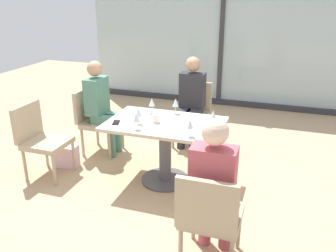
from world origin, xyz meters
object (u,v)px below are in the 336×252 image
(person_front_right, at_px, (214,184))
(wine_glass_0, at_px, (138,113))
(coffee_cup, at_px, (156,119))
(wine_glass_2, at_px, (152,102))
(cell_phone_on_table, at_px, (116,123))
(chair_front_right, at_px, (210,214))
(chair_side_end, at_px, (40,136))
(person_near_window, at_px, (191,98))
(dining_table_main, at_px, (165,138))
(person_far_left, at_px, (101,104))
(wine_glass_1, at_px, (190,124))
(wine_glass_5, at_px, (213,115))
(handbag_1, at_px, (66,156))
(chair_far_left, at_px, (95,117))
(chair_near_window, at_px, (193,110))
(wine_glass_4, at_px, (136,118))
(wine_glass_3, at_px, (176,103))

(person_front_right, relative_size, wine_glass_0, 6.81)
(wine_glass_0, distance_m, coffee_cup, 0.21)
(wine_glass_2, distance_m, cell_phone_on_table, 0.52)
(chair_front_right, bearing_deg, person_front_right, 90.00)
(chair_side_end, xyz_separation_m, person_near_window, (1.45, 1.42, 0.20))
(dining_table_main, relative_size, person_far_left, 1.02)
(dining_table_main, distance_m, wine_glass_1, 0.57)
(wine_glass_5, relative_size, handbag_1, 0.62)
(wine_glass_1, bearing_deg, wine_glass_5, 64.40)
(chair_far_left, bearing_deg, coffee_cup, -25.48)
(chair_side_end, height_order, coffee_cup, chair_side_end)
(dining_table_main, relative_size, chair_front_right, 1.48)
(chair_near_window, distance_m, person_far_left, 1.30)
(chair_near_window, distance_m, wine_glass_5, 1.33)
(person_front_right, height_order, wine_glass_4, person_front_right)
(person_near_window, xyz_separation_m, wine_glass_5, (0.53, -1.06, 0.16))
(person_far_left, bearing_deg, chair_side_end, -116.38)
(dining_table_main, xyz_separation_m, person_far_left, (-1.05, 0.48, 0.16))
(wine_glass_0, relative_size, handbag_1, 0.62)
(dining_table_main, bearing_deg, chair_side_end, -167.65)
(wine_glass_0, bearing_deg, wine_glass_3, 59.33)
(wine_glass_4, bearing_deg, cell_phone_on_table, 159.86)
(person_far_left, distance_m, wine_glass_1, 1.62)
(wine_glass_3, bearing_deg, wine_glass_1, -61.02)
(chair_far_left, distance_m, wine_glass_2, 1.01)
(wine_glass_0, xyz_separation_m, handbag_1, (-1.05, 0.08, -0.72))
(wine_glass_3, bearing_deg, dining_table_main, -93.26)
(dining_table_main, height_order, wine_glass_4, wine_glass_4)
(chair_near_window, distance_m, wine_glass_1, 1.59)
(chair_side_end, bearing_deg, wine_glass_2, 25.27)
(chair_near_window, xyz_separation_m, coffee_cup, (-0.10, -1.24, 0.28))
(person_near_window, xyz_separation_m, handbag_1, (-1.31, -1.16, -0.56))
(dining_table_main, bearing_deg, cell_phone_on_table, -159.57)
(wine_glass_2, bearing_deg, chair_near_window, 75.37)
(wine_glass_1, distance_m, coffee_cup, 0.54)
(chair_far_left, distance_m, wine_glass_5, 1.78)
(chair_front_right, bearing_deg, wine_glass_2, 125.31)
(chair_front_right, height_order, wine_glass_3, wine_glass_3)
(person_near_window, distance_m, wine_glass_1, 1.46)
(cell_phone_on_table, bearing_deg, chair_far_left, 119.03)
(chair_side_end, bearing_deg, wine_glass_3, 23.57)
(wine_glass_5, xyz_separation_m, handbag_1, (-1.83, -0.10, -0.72))
(chair_far_left, bearing_deg, person_far_left, -0.00)
(person_near_window, xyz_separation_m, coffee_cup, (-0.10, -1.13, 0.08))
(chair_far_left, height_order, wine_glass_0, wine_glass_0)
(wine_glass_1, distance_m, cell_phone_on_table, 0.89)
(chair_side_end, distance_m, person_far_left, 0.91)
(wine_glass_0, distance_m, wine_glass_3, 0.54)
(chair_front_right, height_order, chair_side_end, same)
(chair_far_left, distance_m, chair_near_window, 1.38)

